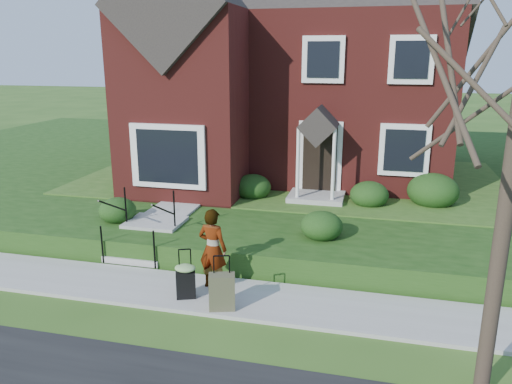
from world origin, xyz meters
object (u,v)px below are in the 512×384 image
(front_steps, at_px, (147,234))
(suitcase_black, at_px, (186,279))
(suitcase_olive, at_px, (222,292))
(woman, at_px, (213,249))

(front_steps, bearing_deg, suitcase_black, -49.14)
(suitcase_black, height_order, suitcase_olive, suitcase_olive)
(suitcase_black, relative_size, suitcase_olive, 0.96)
(front_steps, relative_size, suitcase_olive, 1.91)
(woman, relative_size, suitcase_olive, 1.60)
(front_steps, xyz_separation_m, suitcase_black, (1.85, -2.14, -0.00))
(suitcase_olive, bearing_deg, front_steps, 121.45)
(front_steps, height_order, woman, woman)
(front_steps, xyz_separation_m, suitcase_olive, (2.68, -2.40, -0.04))
(front_steps, xyz_separation_m, woman, (2.23, -1.56, 0.45))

